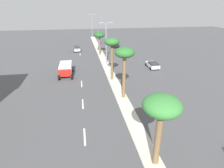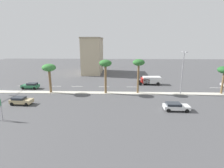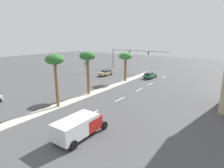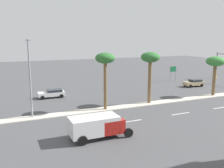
# 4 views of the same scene
# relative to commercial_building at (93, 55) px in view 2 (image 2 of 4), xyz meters

# --- Properties ---
(ground_plane) EXTENTS (160.00, 160.00, 0.00)m
(ground_plane) POSITION_rel_commercial_building_xyz_m (26.65, 12.73, -6.45)
(ground_plane) COLOR #4C4C4F
(median_curb) EXTENTS (1.80, 83.46, 0.12)m
(median_curb) POSITION_rel_commercial_building_xyz_m (26.65, 22.00, -6.39)
(median_curb) COLOR beige
(median_curb) RESTS_ON ground
(lane_stripe_front) EXTENTS (0.20, 2.80, 0.01)m
(lane_stripe_front) POSITION_rel_commercial_building_xyz_m (20.89, -15.73, -6.44)
(lane_stripe_front) COLOR silver
(lane_stripe_front) RESTS_ON ground
(lane_stripe_rear) EXTENTS (0.20, 2.80, 0.01)m
(lane_stripe_rear) POSITION_rel_commercial_building_xyz_m (20.89, -6.94, -6.44)
(lane_stripe_rear) COLOR silver
(lane_stripe_rear) RESTS_ON ground
(lane_stripe_center) EXTENTS (0.20, 2.80, 0.01)m
(lane_stripe_center) POSITION_rel_commercial_building_xyz_m (20.89, -1.33, -6.44)
(lane_stripe_center) COLOR silver
(lane_stripe_center) RESTS_ON ground
(lane_stripe_mid) EXTENTS (0.20, 2.80, 0.01)m
(lane_stripe_mid) POSITION_rel_commercial_building_xyz_m (20.89, 5.71, -6.44)
(lane_stripe_mid) COLOR silver
(lane_stripe_mid) RESTS_ON ground
(lane_stripe_near) EXTENTS (0.20, 2.80, 0.01)m
(lane_stripe_near) POSITION_rel_commercial_building_xyz_m (20.89, 12.88, -6.44)
(lane_stripe_near) COLOR silver
(lane_stripe_near) RESTS_ON ground
(lane_stripe_leading) EXTENTS (0.20, 2.80, 0.01)m
(lane_stripe_leading) POSITION_rel_commercial_building_xyz_m (20.89, 34.20, -6.44)
(lane_stripe_leading) COLOR silver
(lane_stripe_leading) RESTS_ON ground
(commercial_building) EXTENTS (14.29, 6.73, 12.86)m
(commercial_building) POSITION_rel_commercial_building_xyz_m (0.00, 0.00, 0.00)
(commercial_building) COLOR tan
(commercial_building) RESTS_ON ground
(palm_tree_center) EXTENTS (3.02, 3.02, 6.51)m
(palm_tree_center) POSITION_rel_commercial_building_xyz_m (26.85, -5.94, -0.93)
(palm_tree_center) COLOR brown
(palm_tree_center) RESTS_ON median_curb
(palm_tree_right) EXTENTS (2.75, 2.75, 7.50)m
(palm_tree_right) POSITION_rel_commercial_building_xyz_m (26.96, 6.60, -0.03)
(palm_tree_right) COLOR brown
(palm_tree_right) RESTS_ON median_curb
(palm_tree_outboard) EXTENTS (2.61, 2.61, 7.60)m
(palm_tree_outboard) POSITION_rel_commercial_building_xyz_m (26.46, 13.83, 0.14)
(palm_tree_outboard) COLOR brown
(palm_tree_outboard) RESTS_ON median_curb
(street_lamp_far) EXTENTS (2.90, 0.24, 9.34)m
(street_lamp_far) POSITION_rel_commercial_building_xyz_m (26.82, 23.28, -0.82)
(street_lamp_far) COLOR gray
(street_lamp_far) RESTS_ON median_curb
(sedan_green_inboard) EXTENTS (2.04, 4.19, 1.47)m
(sedan_green_inboard) POSITION_rel_commercial_building_xyz_m (23.45, -12.29, -5.66)
(sedan_green_inboard) COLOR #287047
(sedan_green_inboard) RESTS_ON ground
(sedan_tan_trailing) EXTENTS (2.10, 4.01, 1.42)m
(sedan_tan_trailing) POSITION_rel_commercial_building_xyz_m (34.50, -8.63, -5.68)
(sedan_tan_trailing) COLOR tan
(sedan_tan_trailing) RESTS_ON ground
(sedan_white_center) EXTENTS (2.10, 4.29, 1.33)m
(sedan_white_center) POSITION_rel_commercial_building_xyz_m (36.47, 19.16, -5.72)
(sedan_white_center) COLOR silver
(sedan_white_center) RESTS_ON ground
(box_truck) EXTENTS (2.59, 5.95, 2.16)m
(box_truck) POSITION_rel_commercial_building_xyz_m (17.98, 18.01, -5.22)
(box_truck) COLOR #B21E19
(box_truck) RESTS_ON ground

